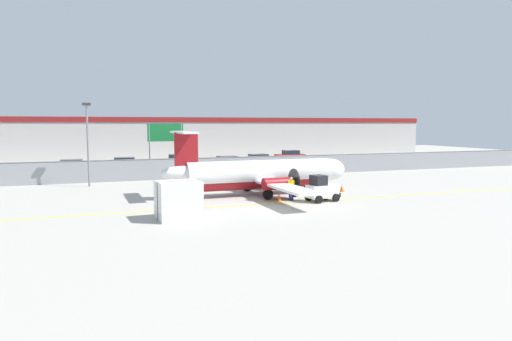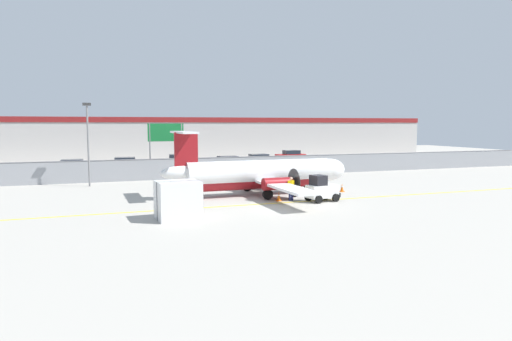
# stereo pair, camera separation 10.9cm
# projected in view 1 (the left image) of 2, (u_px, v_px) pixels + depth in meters

# --- Properties ---
(ground_plane) EXTENTS (140.00, 140.00, 0.01)m
(ground_plane) POSITION_uv_depth(u_px,v_px,m) (279.00, 203.00, 31.54)
(ground_plane) COLOR #ADA89E
(perimeter_fence) EXTENTS (98.00, 0.10, 2.10)m
(perimeter_fence) POSITION_uv_depth(u_px,v_px,m) (218.00, 167.00, 46.41)
(perimeter_fence) COLOR gray
(perimeter_fence) RESTS_ON ground
(parking_lot_strip) EXTENTS (98.00, 17.00, 0.12)m
(parking_lot_strip) POSITION_uv_depth(u_px,v_px,m) (195.00, 167.00, 57.28)
(parking_lot_strip) COLOR #38383A
(parking_lot_strip) RESTS_ON ground
(background_building) EXTENTS (91.00, 8.10, 6.50)m
(background_building) POSITION_uv_depth(u_px,v_px,m) (170.00, 137.00, 74.26)
(background_building) COLOR #BCB7B2
(background_building) RESTS_ON ground
(commuter_airplane) EXTENTS (15.04, 16.03, 4.92)m
(commuter_airplane) POSITION_uv_depth(u_px,v_px,m) (264.00, 174.00, 35.05)
(commuter_airplane) COLOR white
(commuter_airplane) RESTS_ON ground
(baggage_tug) EXTENTS (2.48, 1.71, 1.88)m
(baggage_tug) POSITION_uv_depth(u_px,v_px,m) (322.00, 189.00, 32.11)
(baggage_tug) COLOR silver
(baggage_tug) RESTS_ON ground
(ground_crew_worker) EXTENTS (0.55, 0.38, 1.70)m
(ground_crew_worker) POSITION_uv_depth(u_px,v_px,m) (291.00, 187.00, 32.41)
(ground_crew_worker) COLOR #191E4C
(ground_crew_worker) RESTS_ON ground
(cargo_container) EXTENTS (2.54, 2.17, 2.20)m
(cargo_container) POSITION_uv_depth(u_px,v_px,m) (179.00, 200.00, 26.09)
(cargo_container) COLOR silver
(cargo_container) RESTS_ON ground
(traffic_cone_near_left) EXTENTS (0.36, 0.36, 0.64)m
(traffic_cone_near_left) POSITION_uv_depth(u_px,v_px,m) (342.00, 188.00, 36.79)
(traffic_cone_near_left) COLOR orange
(traffic_cone_near_left) RESTS_ON ground
(traffic_cone_near_right) EXTENTS (0.36, 0.36, 0.64)m
(traffic_cone_near_right) POSITION_uv_depth(u_px,v_px,m) (279.00, 197.00, 32.36)
(traffic_cone_near_right) COLOR orange
(traffic_cone_near_right) RESTS_ON ground
(traffic_cone_far_left) EXTENTS (0.36, 0.36, 0.64)m
(traffic_cone_far_left) POSITION_uv_depth(u_px,v_px,m) (325.00, 185.00, 38.69)
(traffic_cone_far_left) COLOR orange
(traffic_cone_far_left) RESTS_ON ground
(parked_car_0) EXTENTS (4.22, 2.03, 1.58)m
(parked_car_0) POSITION_uv_depth(u_px,v_px,m) (73.00, 167.00, 48.35)
(parked_car_0) COLOR silver
(parked_car_0) RESTS_ON parking_lot_strip
(parked_car_1) EXTENTS (4.36, 2.35, 1.58)m
(parked_car_1) POSITION_uv_depth(u_px,v_px,m) (126.00, 164.00, 51.58)
(parked_car_1) COLOR black
(parked_car_1) RESTS_ON parking_lot_strip
(parked_car_2) EXTENTS (4.37, 2.39, 1.58)m
(parked_car_2) POSITION_uv_depth(u_px,v_px,m) (179.00, 161.00, 56.71)
(parked_car_2) COLOR red
(parked_car_2) RESTS_ON parking_lot_strip
(parked_car_3) EXTENTS (4.34, 2.32, 1.58)m
(parked_car_3) POSITION_uv_depth(u_px,v_px,m) (227.00, 163.00, 53.53)
(parked_car_3) COLOR #B28C19
(parked_car_3) RESTS_ON parking_lot_strip
(parked_car_4) EXTENTS (4.31, 2.23, 1.58)m
(parked_car_4) POSITION_uv_depth(u_px,v_px,m) (259.00, 160.00, 57.22)
(parked_car_4) COLOR gray
(parked_car_4) RESTS_ON parking_lot_strip
(parked_car_5) EXTENTS (4.21, 2.03, 1.58)m
(parked_car_5) POSITION_uv_depth(u_px,v_px,m) (290.00, 156.00, 65.57)
(parked_car_5) COLOR red
(parked_car_5) RESTS_ON parking_lot_strip
(apron_light_pole) EXTENTS (0.70, 0.30, 7.27)m
(apron_light_pole) POSITION_uv_depth(u_px,v_px,m) (88.00, 137.00, 39.54)
(apron_light_pole) COLOR slate
(apron_light_pole) RESTS_ON ground
(highway_sign) EXTENTS (3.60, 0.14, 5.50)m
(highway_sign) POSITION_uv_depth(u_px,v_px,m) (165.00, 137.00, 46.08)
(highway_sign) COLOR slate
(highway_sign) RESTS_ON ground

